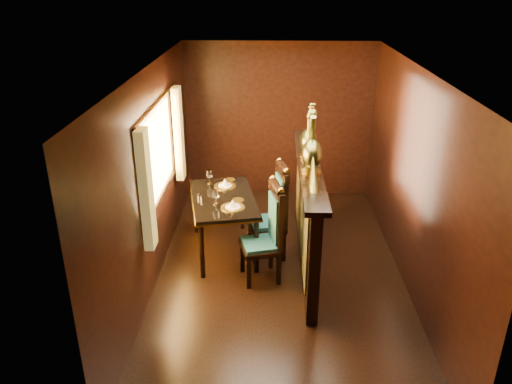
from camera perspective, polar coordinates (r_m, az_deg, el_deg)
ground at (r=6.32m, az=2.73°, el=-9.23°), size 5.00×5.00×0.00m
room_shell at (r=5.63m, az=2.17°, el=4.52°), size 3.04×5.04×2.52m
partition at (r=6.24m, az=5.76°, el=-2.23°), size 0.26×2.70×1.36m
dining_table at (r=6.47m, az=-3.77°, el=-1.18°), size 1.05×1.46×0.99m
chair_left at (r=5.92m, az=1.59°, el=-4.26°), size 0.56×0.57×1.26m
chair_right at (r=6.39m, az=2.29°, el=-1.88°), size 0.55×0.57×1.29m
peacock_left at (r=5.53m, az=6.47°, el=5.77°), size 0.24×0.64×0.76m
peacock_right at (r=6.05m, az=6.07°, el=6.97°), size 0.22×0.57×0.68m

